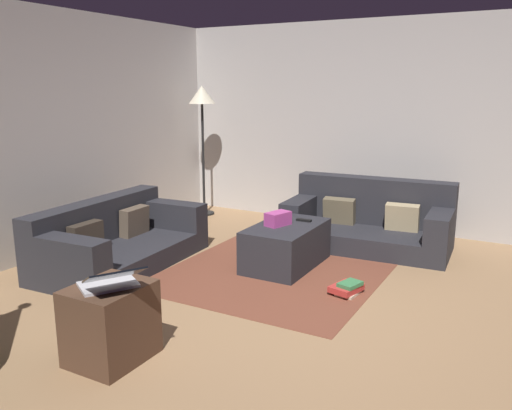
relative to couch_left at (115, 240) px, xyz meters
name	(u,v)px	position (x,y,z in m)	size (l,w,h in m)	color
ground_plane	(300,324)	(-0.38, -2.25, -0.25)	(6.40, 6.40, 0.00)	#93704C
rear_partition	(16,137)	(-0.38, 0.89, 1.05)	(6.40, 0.12, 2.60)	#BCB7B2
corner_partition	(408,127)	(2.76, -2.25, 1.05)	(0.12, 6.40, 2.60)	#B5B0AB
couch_left	(115,240)	(0.00, 0.00, 0.00)	(1.88, 1.01, 0.65)	#26262B
couch_right	(369,222)	(1.88, -2.09, 0.03)	(0.97, 1.85, 0.76)	#26262B
ottoman	(286,245)	(0.79, -1.56, -0.04)	(0.98, 0.58, 0.43)	#26262B
gift_box	(278,219)	(0.75, -1.48, 0.24)	(0.26, 0.15, 0.14)	#B23F8C
tv_remote	(304,220)	(1.03, -1.65, 0.19)	(0.05, 0.16, 0.02)	black
side_table	(111,323)	(-1.48, -1.36, 0.01)	(0.52, 0.44, 0.52)	#4C3323
laptop	(110,281)	(-1.51, -1.42, 0.33)	(0.52, 0.55, 0.19)	silver
book_stack	(347,288)	(0.37, -2.36, -0.20)	(0.33, 0.27, 0.12)	beige
corner_lamp	(202,105)	(2.23, 0.43, 1.28)	(0.36, 0.36, 1.80)	black
area_rug	(286,265)	(0.79, -1.56, -0.25)	(2.60, 2.00, 0.01)	brown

